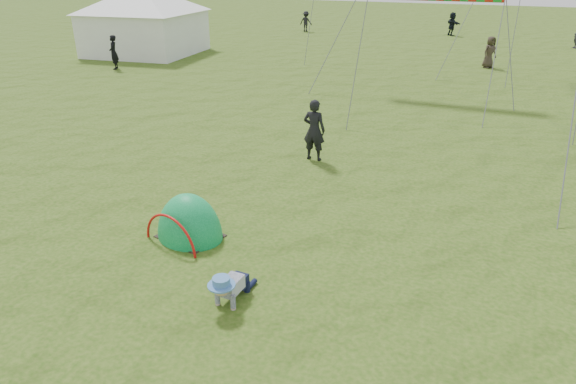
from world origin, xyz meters
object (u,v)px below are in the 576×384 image
at_px(crawling_toddler, 229,286).
at_px(popup_tent, 190,236).
at_px(standing_adult, 314,130).
at_px(event_marquee, 144,17).

xyz_separation_m(crawling_toddler, popup_tent, (-1.86, 1.66, -0.32)).
relative_size(popup_tent, standing_adult, 1.08).
xyz_separation_m(popup_tent, standing_adult, (0.78, 5.31, 0.88)).
xyz_separation_m(popup_tent, event_marquee, (-15.33, 18.92, 2.15)).
relative_size(popup_tent, event_marquee, 0.30).
height_order(standing_adult, event_marquee, event_marquee).
xyz_separation_m(crawling_toddler, standing_adult, (-1.09, 6.97, 0.57)).
height_order(popup_tent, standing_adult, standing_adult).
relative_size(crawling_toddler, event_marquee, 0.13).
bearing_deg(standing_adult, event_marquee, -39.78).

